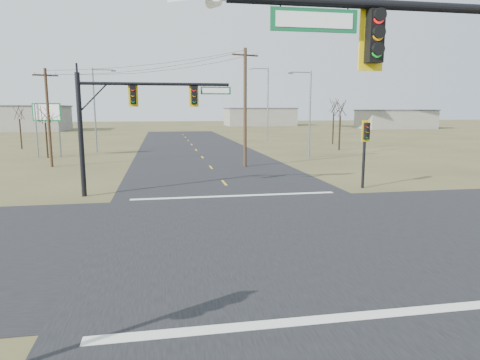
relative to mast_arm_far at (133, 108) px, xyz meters
name	(u,v)px	position (x,y,z in m)	size (l,w,h in m)	color
ground	(266,232)	(5.71, -9.13, -5.11)	(320.00, 320.00, 0.00)	brown
road_ew	(266,232)	(5.71, -9.13, -5.10)	(160.00, 14.00, 0.02)	black
road_ns	(266,232)	(5.71, -9.13, -5.09)	(14.00, 160.00, 0.02)	black
stop_bar_near	(339,318)	(5.71, -16.63, -5.08)	(12.00, 0.40, 0.01)	silver
stop_bar_far	(235,196)	(5.71, -1.63, -5.08)	(12.00, 0.40, 0.01)	silver
mast_arm_far	(133,108)	(0.00, 0.00, 0.00)	(8.84, 0.45, 7.07)	black
pedestal_signal_ne	(366,139)	(14.24, -0.63, -1.91)	(0.61, 0.52, 4.37)	black
utility_pole_near	(245,107)	(8.72, 10.85, 0.13)	(2.39, 0.87, 10.12)	#432D1C
utility_pole_far	(48,116)	(-8.00, 13.88, -0.68)	(1.98, 0.83, 8.45)	#432D1C
highway_sign	(47,119)	(-10.08, 21.89, -1.09)	(2.95, 0.72, 5.64)	slate
streetlight_a	(308,110)	(16.33, 16.34, -0.14)	(2.47, 0.29, 8.85)	slate
streetlight_b	(266,100)	(18.03, 41.13, 1.31)	(3.20, 0.51, 11.42)	slate
streetlight_c	(96,105)	(-5.75, 26.42, 0.31)	(2.70, 0.37, 9.64)	slate
bare_tree_a	(45,114)	(-10.13, 21.32, -0.62)	(2.98, 2.98, 5.67)	black
bare_tree_b	(19,112)	(-15.88, 32.28, -0.48)	(2.93, 2.93, 5.78)	black
bare_tree_c	(341,107)	(23.10, 23.89, 0.10)	(3.18, 3.18, 6.64)	black
bare_tree_d	(334,105)	(25.89, 32.66, 0.39)	(3.37, 3.37, 6.83)	black
warehouse_left	(2,119)	(-34.29, 80.87, -2.36)	(28.00, 14.00, 5.50)	gray
warehouse_mid	(260,117)	(30.71, 100.87, -2.61)	(20.00, 12.00, 5.00)	gray
warehouse_right	(395,120)	(60.71, 75.87, -2.86)	(18.00, 10.00, 4.50)	gray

